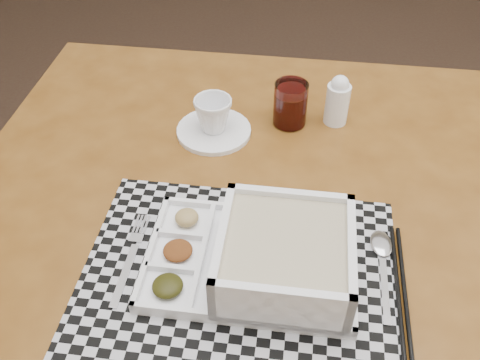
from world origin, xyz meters
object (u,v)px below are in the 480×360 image
Objects in this scene: dining_table at (253,247)px; juice_glass at (290,106)px; serving_tray at (274,259)px; cup at (213,115)px; creamer_bottle at (338,100)px.

dining_table is 0.30m from juice_glass.
serving_tray is (0.03, -0.12, 0.12)m from dining_table.
juice_glass is (0.07, 0.27, 0.13)m from dining_table.
cup is (-0.08, 0.23, 0.13)m from dining_table.
juice_glass is at bearing 84.92° from serving_tray.
serving_tray is at bearing -82.96° from cup.
creamer_bottle is at bearing 5.64° from juice_glass.
juice_glass is 0.10m from creamer_bottle.
creamer_bottle is (0.25, 0.05, 0.01)m from cup.
dining_table is 15.42× the size of cup.
cup is 0.82× the size of juice_glass.
creamer_bottle is at bearing 59.54° from dining_table.
juice_glass is (0.03, 0.39, 0.00)m from serving_tray.
cup is 0.70× the size of creamer_bottle.
dining_table is 0.18m from serving_tray.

